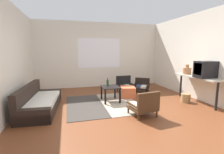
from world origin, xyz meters
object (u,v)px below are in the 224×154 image
(crt_television, at_px, (205,69))
(clay_vase, at_px, (187,71))
(coffee_table, at_px, (110,90))
(ottoman_orange, at_px, (128,92))
(armchair_striped_foreground, at_px, (144,105))
(armchair_by_window, at_px, (125,85))
(glass_bottle, at_px, (108,83))
(couch, at_px, (39,103))
(armchair_corner, at_px, (142,85))
(wicker_basket, at_px, (186,98))
(console_shelf, at_px, (197,79))

(crt_television, xyz_separation_m, clay_vase, (0.00, 0.72, -0.11))
(coffee_table, bearing_deg, ottoman_orange, 22.78)
(armchair_striped_foreground, bearing_deg, coffee_table, 109.08)
(coffee_table, height_order, armchair_by_window, armchair_by_window)
(crt_television, height_order, glass_bottle, crt_television)
(glass_bottle, bearing_deg, couch, -169.33)
(armchair_corner, relative_size, ottoman_orange, 1.63)
(couch, height_order, glass_bottle, glass_bottle)
(glass_bottle, bearing_deg, coffee_table, -60.51)
(armchair_by_window, distance_m, clay_vase, 2.19)
(armchair_by_window, xyz_separation_m, armchair_striped_foreground, (-0.39, -2.41, 0.02))
(crt_television, distance_m, clay_vase, 0.73)
(coffee_table, relative_size, wicker_basket, 2.25)
(wicker_basket, bearing_deg, armchair_corner, 113.10)
(armchair_by_window, relative_size, clay_vase, 2.02)
(console_shelf, relative_size, crt_television, 2.89)
(console_shelf, distance_m, glass_bottle, 2.65)
(armchair_by_window, bearing_deg, couch, -155.04)
(wicker_basket, bearing_deg, console_shelf, -23.72)
(glass_bottle, bearing_deg, armchair_by_window, 46.32)
(armchair_corner, bearing_deg, console_shelf, -61.15)
(armchair_by_window, bearing_deg, armchair_striped_foreground, -99.13)
(armchair_by_window, height_order, clay_vase, clay_vase)
(wicker_basket, bearing_deg, couch, 174.62)
(ottoman_orange, xyz_separation_m, clay_vase, (1.77, -0.59, 0.73))
(armchair_corner, relative_size, clay_vase, 2.45)
(console_shelf, xyz_separation_m, clay_vase, (0.00, 0.46, 0.20))
(couch, bearing_deg, armchair_by_window, 24.96)
(coffee_table, distance_m, crt_television, 2.72)
(armchair_by_window, distance_m, armchair_corner, 0.65)
(couch, height_order, crt_television, crt_television)
(coffee_table, bearing_deg, clay_vase, -7.11)
(console_shelf, bearing_deg, clay_vase, 90.00)
(clay_vase, distance_m, glass_bottle, 2.56)
(armchair_striped_foreground, height_order, clay_vase, clay_vase)
(ottoman_orange, relative_size, console_shelf, 0.30)
(armchair_corner, relative_size, wicker_basket, 2.77)
(crt_television, distance_m, wicker_basket, 1.01)
(armchair_by_window, bearing_deg, wicker_basket, -52.17)
(console_shelf, distance_m, clay_vase, 0.50)
(armchair_striped_foreground, bearing_deg, crt_television, 9.15)
(coffee_table, bearing_deg, couch, -172.63)
(coffee_table, relative_size, armchair_by_window, 0.99)
(coffee_table, relative_size, armchair_striped_foreground, 0.94)
(couch, distance_m, coffee_table, 2.00)
(couch, xyz_separation_m, armchair_striped_foreground, (2.44, -1.09, 0.07))
(armchair_striped_foreground, relative_size, clay_vase, 2.11)
(armchair_corner, relative_size, crt_television, 1.42)
(armchair_striped_foreground, distance_m, console_shelf, 2.10)
(couch, xyz_separation_m, crt_television, (4.41, -0.77, 0.81))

